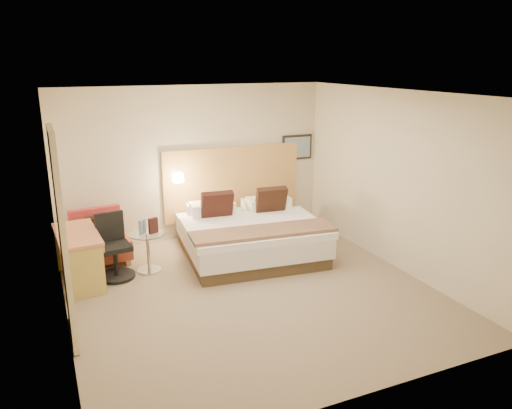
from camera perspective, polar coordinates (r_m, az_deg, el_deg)
name	(u,v)px	position (r m, az deg, el deg)	size (l,w,h in m)	color
floor	(251,292)	(7.07, -0.58, -9.94)	(4.80, 5.00, 0.02)	#7E6C55
ceiling	(250,93)	(6.35, -0.65, 12.65)	(4.80, 5.00, 0.02)	white
wall_back	(195,163)	(8.88, -7.01, 4.71)	(4.80, 0.02, 2.70)	beige
wall_front	(363,268)	(4.51, 12.11, -7.10)	(4.80, 0.02, 2.70)	beige
wall_left	(55,221)	(6.09, -21.95, -1.74)	(0.02, 5.00, 2.70)	beige
wall_right	(398,181)	(7.82, 15.87, 2.62)	(0.02, 5.00, 2.70)	beige
headboard_panel	(233,182)	(9.15, -2.65, 2.59)	(2.60, 0.04, 1.30)	tan
art_frame	(297,147)	(9.59, 4.70, 6.54)	(0.62, 0.03, 0.47)	black
art_canvas	(297,147)	(9.58, 4.76, 6.52)	(0.54, 0.01, 0.39)	gray
lamp_arm	(177,177)	(8.75, -8.99, 3.11)	(0.02, 0.02, 0.12)	white
lamp_shade	(178,178)	(8.69, -8.88, 3.03)	(0.15, 0.15, 0.15)	#F6E5C0
curtain	(63,238)	(5.90, -21.23, -3.58)	(0.06, 0.90, 2.42)	beige
bottle_a	(141,227)	(7.62, -13.01, -2.53)	(0.06, 0.06, 0.22)	#779CB8
bottle_b	(144,225)	(7.69, -12.68, -2.34)	(0.06, 0.06, 0.22)	#90B5DF
menu_folder	(153,226)	(7.61, -11.67, -2.37)	(0.14, 0.05, 0.24)	#361816
bed	(249,234)	(8.21, -0.75, -3.44)	(2.34, 2.30, 1.05)	#423421
lounge_chair	(100,242)	(8.27, -17.37, -4.12)	(0.88, 0.79, 0.84)	#AA7850
side_table	(148,250)	(7.75, -12.23, -5.11)	(0.69, 0.69, 0.60)	#BBBDC2
desk	(79,243)	(7.54, -19.54, -4.17)	(0.62, 1.24, 0.76)	#C2744C
desk_chair	(114,252)	(7.64, -15.91, -5.22)	(0.60, 0.60, 0.95)	black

